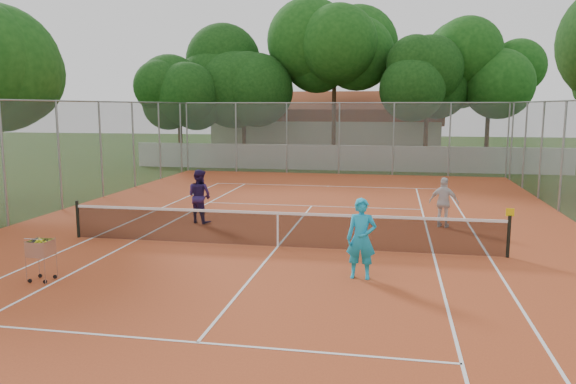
% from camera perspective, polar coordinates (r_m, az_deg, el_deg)
% --- Properties ---
extents(ground, '(120.00, 120.00, 0.00)m').
position_cam_1_polar(ground, '(15.35, -1.04, -5.64)').
color(ground, '#1B360E').
rests_on(ground, ground).
extents(court_pad, '(18.00, 34.00, 0.02)m').
position_cam_1_polar(court_pad, '(15.35, -1.04, -5.60)').
color(court_pad, '#AF4822').
rests_on(court_pad, ground).
extents(court_lines, '(10.98, 23.78, 0.01)m').
position_cam_1_polar(court_lines, '(15.34, -1.04, -5.55)').
color(court_lines, white).
rests_on(court_lines, court_pad).
extents(tennis_net, '(11.88, 0.10, 0.98)m').
position_cam_1_polar(tennis_net, '(15.23, -1.05, -3.78)').
color(tennis_net, black).
rests_on(tennis_net, court_pad).
extents(perimeter_fence, '(18.00, 34.00, 4.00)m').
position_cam_1_polar(perimeter_fence, '(14.98, -1.06, 1.80)').
color(perimeter_fence, slate).
rests_on(perimeter_fence, ground).
extents(boundary_wall, '(26.00, 0.30, 1.50)m').
position_cam_1_polar(boundary_wall, '(33.83, 5.51, 3.48)').
color(boundary_wall, silver).
rests_on(boundary_wall, ground).
extents(clubhouse, '(16.40, 9.00, 4.40)m').
position_cam_1_polar(clubhouse, '(43.88, 4.12, 6.58)').
color(clubhouse, beige).
rests_on(clubhouse, ground).
extents(tropical_trees, '(29.00, 19.00, 10.00)m').
position_cam_1_polar(tropical_trees, '(36.70, 6.04, 10.52)').
color(tropical_trees, black).
rests_on(tropical_trees, ground).
extents(player_near, '(0.68, 0.46, 1.79)m').
position_cam_1_polar(player_near, '(12.49, 7.46, -4.72)').
color(player_near, '#19A7D9').
rests_on(player_near, court_pad).
extents(player_far_left, '(1.04, 0.94, 1.76)m').
position_cam_1_polar(player_far_left, '(18.54, -8.98, -0.42)').
color(player_far_left, '#27194D').
rests_on(player_far_left, court_pad).
extents(player_far_right, '(1.00, 0.66, 1.58)m').
position_cam_1_polar(player_far_right, '(18.30, 15.56, -1.03)').
color(player_far_right, silver).
rests_on(player_far_right, court_pad).
extents(ball_hopper, '(0.49, 0.49, 1.00)m').
position_cam_1_polar(ball_hopper, '(13.39, -23.78, -6.24)').
color(ball_hopper, '#BBBBC3').
rests_on(ball_hopper, court_pad).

